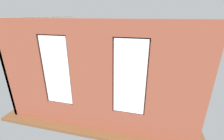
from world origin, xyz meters
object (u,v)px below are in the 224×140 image
object	(u,v)px
couch_by_window	(96,106)
coffee_table	(119,81)
remote_silver	(119,80)
media_console	(55,85)
potted_plant_corner_far_left	(175,113)
couch_left	(165,92)
tv_flatscreen	(53,74)
potted_plant_between_couches	(139,103)
potted_plant_corner_near_left	(166,66)
potted_plant_by_left_couch	(154,78)
potted_plant_foreground_right	(82,58)
potted_plant_near_tv	(50,90)
cup_ceramic	(116,78)
potted_plant_beside_window_right	(62,93)
papasan_chair	(100,67)
candle_jar	(121,80)

from	to	relation	value
couch_by_window	coffee_table	distance (m)	2.13
remote_silver	media_console	world-z (taller)	media_console
coffee_table	potted_plant_corner_far_left	distance (m)	3.07
couch_left	potted_plant_corner_far_left	size ratio (longest dim) A/B	1.69
couch_by_window	tv_flatscreen	world-z (taller)	tv_flatscreen
potted_plant_between_couches	potted_plant_corner_near_left	distance (m)	3.75
potted_plant_between_couches	potted_plant_by_left_couch	bearing A→B (deg)	-100.96
potted_plant_by_left_couch	potted_plant_corner_near_left	size ratio (longest dim) A/B	0.37
media_console	potted_plant_corner_near_left	size ratio (longest dim) A/B	0.93
potted_plant_foreground_right	potted_plant_near_tv	bearing A→B (deg)	94.34
cup_ceramic	potted_plant_beside_window_right	xyz separation A→B (m)	(1.46, 2.29, 0.25)
coffee_table	potted_plant_foreground_right	distance (m)	3.01
remote_silver	potted_plant_beside_window_right	xyz separation A→B (m)	(1.63, 2.18, 0.28)
papasan_chair	potted_plant_corner_near_left	size ratio (longest dim) A/B	0.87
potted_plant_by_left_couch	candle_jar	bearing A→B (deg)	32.49
potted_plant_near_tv	potted_plant_foreground_right	distance (m)	3.46
media_console	potted_plant_foreground_right	world-z (taller)	potted_plant_foreground_right
potted_plant_near_tv	tv_flatscreen	bearing A→B (deg)	-62.83
potted_plant_near_tv	potted_plant_between_couches	size ratio (longest dim) A/B	0.89
couch_by_window	potted_plant_by_left_couch	size ratio (longest dim) A/B	3.92
candle_jar	potted_plant_foreground_right	distance (m)	3.15
papasan_chair	potted_plant_near_tv	xyz separation A→B (m)	(0.90, 3.43, 0.19)
couch_by_window	potted_plant_by_left_couch	xyz separation A→B (m)	(-2.03, -2.91, 0.03)
tv_flatscreen	papasan_chair	bearing A→B (deg)	-121.73
couch_by_window	potted_plant_corner_near_left	world-z (taller)	potted_plant_corner_near_left
couch_by_window	tv_flatscreen	xyz separation A→B (m)	(2.44, -1.23, 0.48)
candle_jar	couch_by_window	bearing A→B (deg)	74.97
tv_flatscreen	candle_jar	bearing A→B (deg)	-166.16
candle_jar	potted_plant_corner_far_left	distance (m)	2.90
potted_plant_foreground_right	cup_ceramic	bearing A→B (deg)	150.02
tv_flatscreen	potted_plant_by_left_couch	world-z (taller)	tv_flatscreen
potted_plant_corner_far_left	potted_plant_corner_near_left	distance (m)	3.73
potted_plant_foreground_right	potted_plant_by_left_couch	size ratio (longest dim) A/B	2.92
coffee_table	media_console	bearing A→B (deg)	16.87
media_console	papasan_chair	size ratio (longest dim) A/B	1.07
cup_ceramic	potted_plant_by_left_couch	distance (m)	1.91
tv_flatscreen	remote_silver	bearing A→B (deg)	-163.18
tv_flatscreen	potted_plant_beside_window_right	world-z (taller)	potted_plant_beside_window_right
potted_plant_foreground_right	potted_plant_corner_near_left	world-z (taller)	potted_plant_foreground_right
cup_ceramic	papasan_chair	size ratio (longest dim) A/B	0.07
couch_by_window	couch_left	distance (m)	2.90
papasan_chair	potted_plant_by_left_couch	distance (m)	3.08
potted_plant_near_tv	potted_plant_corner_near_left	distance (m)	5.66
potted_plant_beside_window_right	potted_plant_by_left_couch	xyz separation A→B (m)	(-3.23, -3.00, -0.39)
couch_by_window	media_console	size ratio (longest dim) A/B	1.57
media_console	potted_plant_corner_near_left	bearing A→B (deg)	-154.41
tv_flatscreen	potted_plant_beside_window_right	distance (m)	1.81
remote_silver	potted_plant_between_couches	xyz separation A→B (m)	(-1.05, 2.04, 0.19)
couch_left	papasan_chair	size ratio (longest dim) A/B	1.50
couch_left	media_console	bearing A→B (deg)	-89.84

